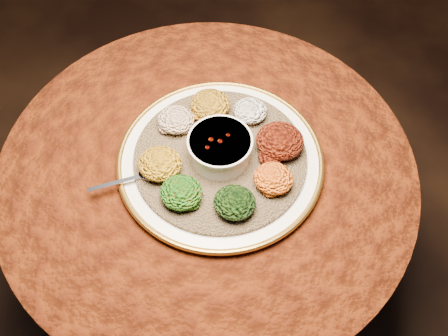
% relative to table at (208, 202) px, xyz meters
% --- Properties ---
extents(table, '(0.96, 0.96, 0.73)m').
position_rel_table_xyz_m(table, '(0.00, 0.00, 0.00)').
color(table, black).
rests_on(table, ground).
extents(platter, '(0.57, 0.57, 0.02)m').
position_rel_table_xyz_m(platter, '(0.03, 0.01, 0.19)').
color(platter, white).
rests_on(platter, table).
extents(injera, '(0.50, 0.50, 0.01)m').
position_rel_table_xyz_m(injera, '(0.03, 0.01, 0.20)').
color(injera, olive).
rests_on(injera, platter).
extents(stew_bowl, '(0.14, 0.14, 0.06)m').
position_rel_table_xyz_m(stew_bowl, '(0.03, 0.01, 0.24)').
color(stew_bowl, silver).
rests_on(stew_bowl, injera).
extents(spoon, '(0.13, 0.10, 0.01)m').
position_rel_table_xyz_m(spoon, '(-0.11, -0.09, 0.21)').
color(spoon, silver).
rests_on(spoon, injera).
extents(portion_ayib, '(0.08, 0.08, 0.04)m').
position_rel_table_xyz_m(portion_ayib, '(0.06, 0.14, 0.23)').
color(portion_ayib, white).
rests_on(portion_ayib, injera).
extents(portion_kitfo, '(0.11, 0.10, 0.05)m').
position_rel_table_xyz_m(portion_kitfo, '(0.15, 0.07, 0.23)').
color(portion_kitfo, black).
rests_on(portion_kitfo, injera).
extents(portion_tikil, '(0.09, 0.08, 0.04)m').
position_rel_table_xyz_m(portion_tikil, '(0.16, -0.02, 0.23)').
color(portion_tikil, '#C99410').
rests_on(portion_tikil, injera).
extents(portion_gomen, '(0.09, 0.08, 0.04)m').
position_rel_table_xyz_m(portion_gomen, '(0.10, -0.11, 0.23)').
color(portion_gomen, black).
rests_on(portion_gomen, injera).
extents(portion_mixveg, '(0.09, 0.09, 0.04)m').
position_rel_table_xyz_m(portion_mixveg, '(-0.01, -0.12, 0.23)').
color(portion_mixveg, '#9B320A').
rests_on(portion_mixveg, injera).
extents(portion_kik, '(0.10, 0.09, 0.05)m').
position_rel_table_xyz_m(portion_kik, '(-0.08, -0.06, 0.23)').
color(portion_kik, '#BE7D10').
rests_on(portion_kik, injera).
extents(portion_timatim, '(0.09, 0.08, 0.04)m').
position_rel_table_xyz_m(portion_timatim, '(-0.09, 0.06, 0.23)').
color(portion_timatim, '#740609').
rests_on(portion_timatim, injera).
extents(portion_shiro, '(0.09, 0.09, 0.05)m').
position_rel_table_xyz_m(portion_shiro, '(-0.03, 0.13, 0.23)').
color(portion_shiro, '#A26F13').
rests_on(portion_shiro, injera).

